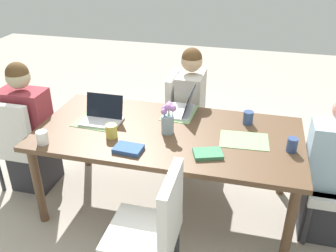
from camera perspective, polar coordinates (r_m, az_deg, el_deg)
name	(u,v)px	position (r m, az deg, el deg)	size (l,w,h in m)	color
ground_plane	(168,205)	(3.30, 0.00, -12.22)	(10.00, 10.00, 0.00)	#B2A899
dining_table	(168,140)	(2.91, 0.00, -2.13)	(2.07, 1.01, 0.74)	brown
chair_head_left_left_near	(19,140)	(3.49, -22.12, -2.06)	(0.44, 0.44, 0.90)	silver
person_head_left_left_near	(30,134)	(3.50, -20.73, -1.21)	(0.40, 0.36, 1.19)	#2D2D33
chair_far_left_mid	(184,113)	(3.72, 2.49, 2.06)	(0.44, 0.44, 0.90)	silver
person_far_left_mid	(190,114)	(3.65, 3.46, 1.92)	(0.36, 0.40, 1.19)	#2D2D33
person_head_right_left_far	(331,176)	(3.00, 24.07, -7.09)	(0.40, 0.36, 1.19)	#2D2D33
chair_near_right_near	(153,226)	(2.38, -2.37, -15.36)	(0.44, 0.44, 0.90)	silver
flower_vase	(168,118)	(2.80, 0.04, 1.22)	(0.12, 0.10, 0.25)	#8EA8B7
placemat_head_left_left_near	(97,122)	(3.07, -10.96, 0.61)	(0.36, 0.26, 0.00)	#7FAD70
placemat_far_left_mid	(179,113)	(3.16, 1.75, 2.06)	(0.36, 0.26, 0.00)	#7FAD70
placemat_head_right_left_far	(244,140)	(2.81, 11.76, -2.18)	(0.36, 0.26, 0.00)	#7FAD70
laptop_far_left_mid	(182,108)	(3.15, 2.24, 2.78)	(0.22, 0.32, 0.21)	silver
laptop_head_left_left_near	(103,117)	(3.05, -10.16, 1.44)	(0.32, 0.22, 0.21)	silver
coffee_mug_near_left	(292,145)	(2.74, 18.76, -2.80)	(0.08, 0.08, 0.11)	#33477A
coffee_mug_near_right	(42,138)	(2.85, -18.97, -1.71)	(0.08, 0.08, 0.10)	white
coffee_mug_centre_left	(111,131)	(2.81, -8.81, -0.77)	(0.09, 0.09, 0.10)	#DBC64C
coffee_mug_centre_right	(113,103)	(3.27, -8.50, 3.49)	(0.08, 0.08, 0.09)	#33477A
coffee_mug_far_left	(248,118)	(3.04, 12.37, 1.27)	(0.08, 0.08, 0.11)	#33477A
book_red_cover	(128,149)	(2.64, -6.20, -3.55)	(0.20, 0.14, 0.03)	#335693
book_blue_cover	(208,154)	(2.59, 6.23, -4.31)	(0.20, 0.14, 0.03)	#3D7F56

